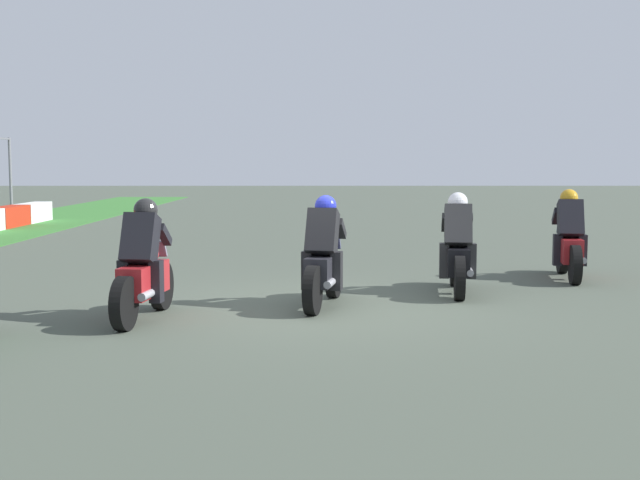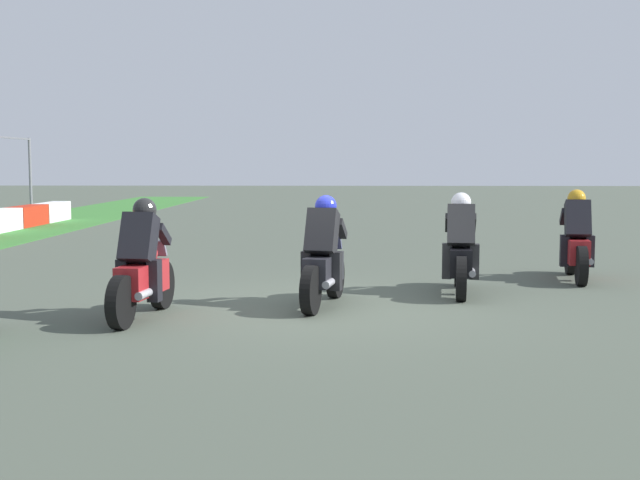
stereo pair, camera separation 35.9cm
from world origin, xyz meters
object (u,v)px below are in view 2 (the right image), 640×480
rider_lane_c (324,261)px  rider_lane_d (142,269)px  rider_lane_a (576,243)px  rider_lane_b (461,252)px

rider_lane_c → rider_lane_d: 2.45m
rider_lane_a → rider_lane_c: (-2.61, 4.15, 0.00)m
rider_lane_c → rider_lane_d: same height
rider_lane_a → rider_lane_d: same height
rider_lane_a → rider_lane_c: 4.90m
rider_lane_c → rider_lane_b: bearing=-48.6°
rider_lane_b → rider_lane_d: (-2.09, 4.26, 0.00)m
rider_lane_b → rider_lane_c: 2.30m
rider_lane_b → rider_lane_c: same height
rider_lane_d → rider_lane_b: bearing=-56.8°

